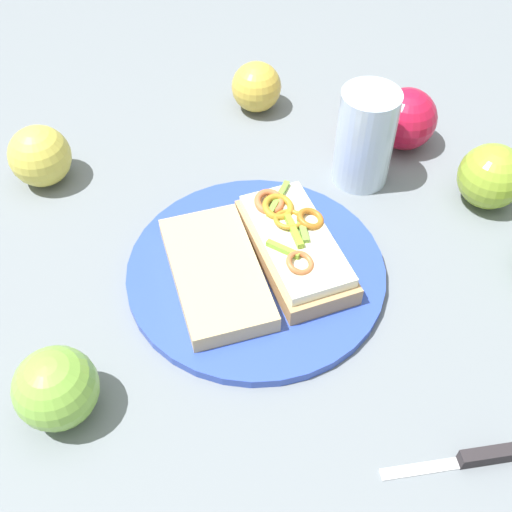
# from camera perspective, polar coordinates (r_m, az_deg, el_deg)

# --- Properties ---
(ground_plane) EXTENTS (2.00, 2.00, 0.00)m
(ground_plane) POSITION_cam_1_polar(r_m,az_deg,el_deg) (0.72, -0.00, -1.65)
(ground_plane) COLOR slate
(ground_plane) RESTS_ON ground
(plate) EXTENTS (0.29, 0.29, 0.01)m
(plate) POSITION_cam_1_polar(r_m,az_deg,el_deg) (0.72, -0.00, -1.35)
(plate) COLOR blue
(plate) RESTS_ON ground_plane
(sandwich) EXTENTS (0.17, 0.19, 0.05)m
(sandwich) POSITION_cam_1_polar(r_m,az_deg,el_deg) (0.71, 3.47, 1.07)
(sandwich) COLOR tan
(sandwich) RESTS_ON plate
(bread_slice_side) EXTENTS (0.17, 0.20, 0.02)m
(bread_slice_side) POSITION_cam_1_polar(r_m,az_deg,el_deg) (0.70, -3.62, -1.50)
(bread_slice_side) COLOR tan
(bread_slice_side) RESTS_ON plate
(apple_0) EXTENTS (0.10, 0.10, 0.07)m
(apple_0) POSITION_cam_1_polar(r_m,az_deg,el_deg) (0.94, 0.04, 15.02)
(apple_0) COLOR gold
(apple_0) RESTS_ON ground_plane
(apple_1) EXTENTS (0.09, 0.09, 0.08)m
(apple_1) POSITION_cam_1_polar(r_m,az_deg,el_deg) (0.89, 13.37, 11.94)
(apple_1) COLOR #BC1436
(apple_1) RESTS_ON ground_plane
(apple_2) EXTENTS (0.10, 0.10, 0.08)m
(apple_2) POSITION_cam_1_polar(r_m,az_deg,el_deg) (0.86, -18.92, 8.53)
(apple_2) COLOR #D1C24B
(apple_2) RESTS_ON ground_plane
(apple_3) EXTENTS (0.10, 0.10, 0.08)m
(apple_3) POSITION_cam_1_polar(r_m,az_deg,el_deg) (0.62, -17.60, -11.30)
(apple_3) COLOR #7DB441
(apple_3) RESTS_ON ground_plane
(apple_4) EXTENTS (0.11, 0.11, 0.08)m
(apple_4) POSITION_cam_1_polar(r_m,az_deg,el_deg) (0.83, 20.44, 6.75)
(apple_4) COLOR #8CAA30
(apple_4) RESTS_ON ground_plane
(drinking_glass) EXTENTS (0.07, 0.07, 0.13)m
(drinking_glass) POSITION_cam_1_polar(r_m,az_deg,el_deg) (0.81, 9.81, 10.47)
(drinking_glass) COLOR silver
(drinking_glass) RESTS_ON ground_plane
(knife) EXTENTS (0.12, 0.06, 0.02)m
(knife) POSITION_cam_1_polar(r_m,az_deg,el_deg) (0.63, 18.92, -16.91)
(knife) COLOR silver
(knife) RESTS_ON ground_plane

